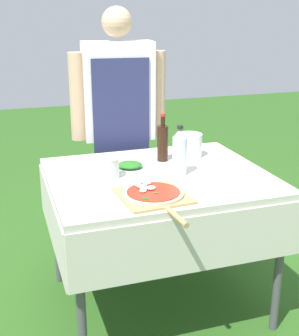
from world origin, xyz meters
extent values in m
plane|color=#2D5B1E|center=(0.00, 0.00, 0.00)|extent=(12.00, 12.00, 0.00)
cube|color=beige|center=(0.00, 0.00, 0.77)|extent=(1.14, 0.94, 0.04)
cube|color=beige|center=(0.00, -0.48, 0.62)|extent=(1.14, 0.01, 0.28)
cube|color=beige|center=(0.00, 0.48, 0.62)|extent=(1.14, 0.01, 0.28)
cube|color=beige|center=(-0.57, 0.00, 0.62)|extent=(0.01, 0.94, 0.28)
cube|color=beige|center=(0.57, 0.00, 0.62)|extent=(0.01, 0.94, 0.28)
cylinder|color=#4C4C51|center=(-0.51, -0.41, 0.38)|extent=(0.04, 0.04, 0.76)
cylinder|color=#4C4C51|center=(0.51, -0.41, 0.38)|extent=(0.04, 0.04, 0.76)
cylinder|color=#4C4C51|center=(-0.51, 0.41, 0.38)|extent=(0.04, 0.04, 0.76)
cylinder|color=#4C4C51|center=(0.51, 0.41, 0.38)|extent=(0.04, 0.04, 0.76)
cylinder|color=#4C4C51|center=(0.05, 0.68, 0.41)|extent=(0.12, 0.12, 0.82)
cylinder|color=#4C4C51|center=(-0.12, 0.69, 0.41)|extent=(0.12, 0.12, 0.82)
cube|color=silver|center=(-0.03, 0.68, 1.12)|extent=(0.46, 0.23, 0.61)
cube|color=navy|center=(-0.04, 0.58, 0.89)|extent=(0.35, 0.04, 0.89)
cylinder|color=tan|center=(0.22, 0.66, 1.10)|extent=(0.10, 0.10, 0.54)
cylinder|color=tan|center=(-0.29, 0.71, 1.10)|extent=(0.10, 0.10, 0.54)
sphere|color=tan|center=(-0.03, 0.68, 1.54)|extent=(0.19, 0.19, 0.19)
cube|color=tan|center=(-0.13, -0.29, 0.80)|extent=(0.33, 0.33, 0.01)
cylinder|color=tan|center=(-0.11, -0.54, 0.80)|extent=(0.04, 0.19, 0.02)
cylinder|color=beige|center=(-0.13, -0.29, 0.81)|extent=(0.28, 0.28, 0.01)
cylinder|color=red|center=(-0.13, -0.29, 0.82)|extent=(0.25, 0.25, 0.00)
ellipsoid|color=white|center=(-0.13, -0.20, 0.83)|extent=(0.04, 0.04, 0.02)
ellipsoid|color=white|center=(-0.17, -0.26, 0.83)|extent=(0.05, 0.05, 0.01)
ellipsoid|color=white|center=(-0.18, -0.20, 0.83)|extent=(0.05, 0.05, 0.01)
ellipsoid|color=white|center=(-0.13, -0.27, 0.83)|extent=(0.06, 0.05, 0.02)
ellipsoid|color=white|center=(-0.17, -0.28, 0.83)|extent=(0.05, 0.05, 0.01)
ellipsoid|color=white|center=(-0.17, -0.23, 0.83)|extent=(0.04, 0.05, 0.02)
ellipsoid|color=white|center=(-0.15, -0.22, 0.83)|extent=(0.04, 0.04, 0.01)
ellipsoid|color=#286B23|center=(-0.13, -0.32, 0.82)|extent=(0.03, 0.02, 0.00)
ellipsoid|color=#286B23|center=(-0.18, -0.36, 0.82)|extent=(0.03, 0.04, 0.00)
ellipsoid|color=#286B23|center=(-0.20, -0.37, 0.82)|extent=(0.03, 0.03, 0.00)
cylinder|color=black|center=(0.10, 0.21, 0.89)|extent=(0.06, 0.06, 0.20)
cylinder|color=black|center=(0.10, 0.21, 1.02)|extent=(0.02, 0.02, 0.06)
cylinder|color=#B22823|center=(0.10, 0.21, 1.06)|extent=(0.03, 0.03, 0.02)
cylinder|color=silver|center=(0.10, -0.03, 0.89)|extent=(0.08, 0.08, 0.20)
cone|color=silver|center=(0.10, -0.03, 1.01)|extent=(0.08, 0.08, 0.05)
cylinder|color=#232326|center=(0.10, -0.03, 1.05)|extent=(0.03, 0.03, 0.02)
cube|color=silver|center=(-0.12, 0.13, 0.79)|extent=(0.20, 0.18, 0.01)
ellipsoid|color=#286B23|center=(-0.12, 0.13, 0.82)|extent=(0.17, 0.16, 0.03)
cylinder|color=silver|center=(0.27, 0.24, 0.86)|extent=(0.15, 0.15, 0.14)
cylinder|color=silver|center=(-0.25, 0.03, 0.84)|extent=(0.09, 0.09, 0.09)
cylinder|color=red|center=(-0.25, 0.03, 0.82)|extent=(0.08, 0.08, 0.07)
cylinder|color=#B7B2A3|center=(-0.25, 0.03, 0.89)|extent=(0.09, 0.09, 0.01)
camera|label=1|loc=(-0.77, -2.19, 1.62)|focal=50.00mm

